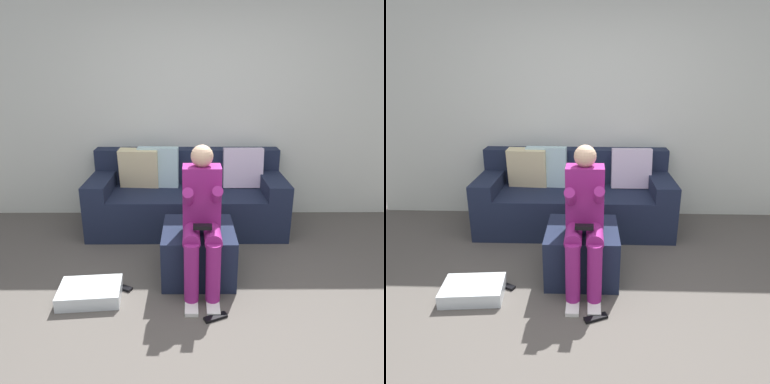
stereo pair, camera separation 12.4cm
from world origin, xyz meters
TOP-DOWN VIEW (x-y plane):
  - ground_plane at (0.00, 0.00)m, footprint 6.87×6.87m
  - wall_back at (0.00, 2.31)m, footprint 5.28×0.10m
  - couch_sectional at (-0.21, 1.89)m, footprint 2.12×0.85m
  - ottoman at (-0.10, 0.85)m, footprint 0.61×0.61m
  - person_seated at (-0.08, 0.66)m, footprint 0.30×0.60m
  - storage_bin at (-0.96, 0.50)m, footprint 0.50×0.37m
  - remote_near_ottoman at (0.01, 0.25)m, footprint 0.18×0.12m
  - remote_by_storage_bin at (-0.74, 0.63)m, footprint 0.18×0.13m

SIDE VIEW (x-z plane):
  - ground_plane at x=0.00m, z-range 0.00..0.00m
  - remote_near_ottoman at x=0.01m, z-range 0.00..0.02m
  - remote_by_storage_bin at x=-0.74m, z-range 0.00..0.02m
  - storage_bin at x=-0.96m, z-range 0.00..0.11m
  - ottoman at x=-0.10m, z-range 0.00..0.44m
  - couch_sectional at x=-0.21m, z-range -0.11..0.79m
  - person_seated at x=-0.08m, z-range 0.04..1.22m
  - wall_back at x=0.00m, z-range 0.00..2.43m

